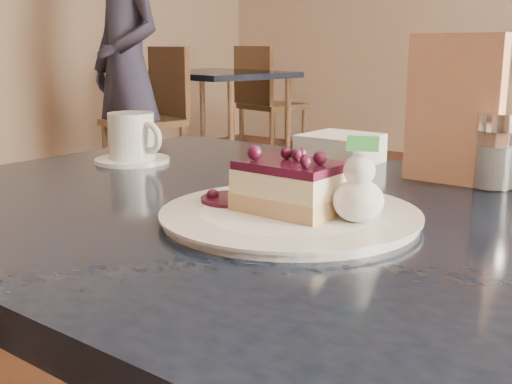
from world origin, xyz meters
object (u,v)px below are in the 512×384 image
Objects in this scene: bg_table_far_left at (216,165)px; cheesecake_slice at (290,187)px; coffee_set at (133,140)px; main_table at (312,272)px; dessert_plate at (290,216)px; patron at (127,67)px.

cheesecake_slice is at bearing -37.05° from bg_table_far_left.
cheesecake_slice is 4.31m from bg_table_far_left.
main_table is at bearing -11.90° from coffee_set.
coffee_set reaches higher than main_table.
dessert_plate is 2.17× the size of coffee_set.
bg_table_far_left is at bearing 133.63° from main_table.
coffee_set is at bearing -33.87° from patron.
bg_table_far_left is 1.16m from patron.
patron reaches higher than bg_table_far_left.
cheesecake_slice is 0.87× the size of coffee_set.
patron reaches higher than coffee_set.
cheesecake_slice is at bearing -18.03° from coffee_set.
coffee_set is (-0.47, 0.15, 0.04)m from dessert_plate.
dessert_plate is 0.49m from coffee_set.
coffee_set is at bearing 161.97° from dessert_plate.
dessert_plate is 3.69m from patron.
cheesecake_slice is at bearing 90.00° from dessert_plate.
patron reaches higher than cheesecake_slice.
coffee_set is (-0.47, 0.15, -0.00)m from cheesecake_slice.
main_table is at bearing 90.00° from cheesecake_slice.
dessert_plate is 4.30m from bg_table_far_left.
bg_table_far_left is at bearing 94.98° from patron.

